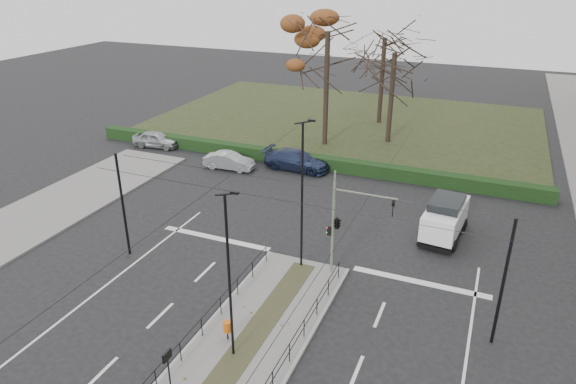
# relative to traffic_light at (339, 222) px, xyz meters

# --- Properties ---
(ground) EXTENTS (140.00, 140.00, 0.00)m
(ground) POSITION_rel_traffic_light_xyz_m (-1.80, -4.50, -3.09)
(ground) COLOR black
(ground) RESTS_ON ground
(median_island) EXTENTS (4.40, 15.00, 0.14)m
(median_island) POSITION_rel_traffic_light_xyz_m (-1.80, -7.00, -3.02)
(median_island) COLOR slate
(median_island) RESTS_ON ground
(park) EXTENTS (38.00, 26.00, 0.10)m
(park) POSITION_rel_traffic_light_xyz_m (-7.80, 27.50, -3.04)
(park) COLOR #232C16
(park) RESTS_ON ground
(hedge) EXTENTS (38.00, 1.00, 1.00)m
(hedge) POSITION_rel_traffic_light_xyz_m (-7.80, 14.10, -2.59)
(hedge) COLOR black
(hedge) RESTS_ON ground
(median_railing) EXTENTS (4.14, 13.24, 0.92)m
(median_railing) POSITION_rel_traffic_light_xyz_m (-1.80, -7.10, -2.12)
(median_railing) COLOR black
(median_railing) RESTS_ON median_island
(catenary) EXTENTS (20.00, 34.00, 6.00)m
(catenary) POSITION_rel_traffic_light_xyz_m (-1.80, -2.88, 0.33)
(catenary) COLOR black
(catenary) RESTS_ON ground
(traffic_light) EXTENTS (3.45, 1.98, 5.07)m
(traffic_light) POSITION_rel_traffic_light_xyz_m (0.00, 0.00, 0.00)
(traffic_light) COLOR #67765B
(traffic_light) RESTS_ON median_island
(litter_bin) EXTENTS (0.36, 0.36, 0.91)m
(litter_bin) POSITION_rel_traffic_light_xyz_m (-2.72, -6.87, -2.30)
(litter_bin) COLOR black
(litter_bin) RESTS_ON median_island
(info_panel) EXTENTS (0.11, 0.49, 1.88)m
(info_panel) POSITION_rel_traffic_light_xyz_m (-3.30, -10.27, -1.48)
(info_panel) COLOR black
(info_panel) RESTS_ON median_island
(streetlamp_median_near) EXTENTS (0.62, 0.13, 7.45)m
(streetlamp_median_near) POSITION_rel_traffic_light_xyz_m (-2.06, -7.57, 0.84)
(streetlamp_median_near) COLOR black
(streetlamp_median_near) RESTS_ON median_island
(streetlamp_median_far) EXTENTS (0.68, 0.14, 8.12)m
(streetlamp_median_far) POSITION_rel_traffic_light_xyz_m (-1.94, -0.12, 1.18)
(streetlamp_median_far) COLOR black
(streetlamp_median_far) RESTS_ON median_island
(parked_car_first) EXTENTS (4.35, 2.16, 1.42)m
(parked_car_first) POSITION_rel_traffic_light_xyz_m (-20.97, 13.35, -2.38)
(parked_car_first) COLOR #A4A7AC
(parked_car_first) RESTS_ON ground
(parked_car_second) EXTENTS (4.13, 1.73, 1.33)m
(parked_car_second) POSITION_rel_traffic_light_xyz_m (-12.46, 11.17, -2.43)
(parked_car_second) COLOR #A4A7AC
(parked_car_second) RESTS_ON ground
(parked_car_third) EXTENTS (5.37, 2.36, 1.53)m
(parked_car_third) POSITION_rel_traffic_light_xyz_m (-7.50, 13.14, -2.32)
(parked_car_third) COLOR #1E2847
(parked_car_third) RESTS_ON ground
(white_van) EXTENTS (2.48, 4.78, 2.45)m
(white_van) POSITION_rel_traffic_light_xyz_m (4.63, 6.37, -1.82)
(white_van) COLOR white
(white_van) RESTS_ON ground
(rust_tree) EXTENTS (8.16, 8.16, 12.80)m
(rust_tree) POSITION_rel_traffic_light_xyz_m (-7.40, 19.66, 6.72)
(rust_tree) COLOR black
(rust_tree) RESTS_ON park
(bare_tree_center) EXTENTS (7.04, 7.04, 11.07)m
(bare_tree_center) POSITION_rel_traffic_light_xyz_m (-4.51, 28.29, 4.73)
(bare_tree_center) COLOR black
(bare_tree_center) RESTS_ON park
(bare_tree_near) EXTENTS (6.74, 6.74, 10.50)m
(bare_tree_near) POSITION_rel_traffic_light_xyz_m (-2.31, 22.55, 4.33)
(bare_tree_near) COLOR black
(bare_tree_near) RESTS_ON park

